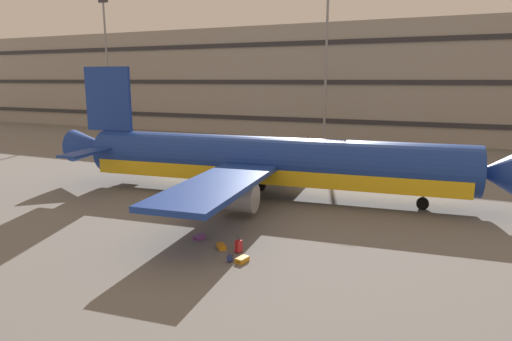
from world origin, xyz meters
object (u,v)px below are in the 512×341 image
object	(u,v)px
suitcase_small	(221,246)
backpack_orange	(230,259)
airliner	(264,162)
suitcase_black	(199,237)
suitcase_upright	(242,260)
suitcase_large	(239,246)

from	to	relation	value
suitcase_small	backpack_orange	bearing A→B (deg)	-49.37
airliner	suitcase_black	bearing A→B (deg)	-88.21
airliner	suitcase_upright	distance (m)	14.09
airliner	suitcase_large	xyz separation A→B (m)	(3.48, -12.03, -2.53)
suitcase_upright	suitcase_black	bearing A→B (deg)	151.70
suitcase_small	suitcase_large	bearing A→B (deg)	-6.97
airliner	backpack_orange	world-z (taller)	airliner
suitcase_black	suitcase_large	size ratio (longest dim) A/B	0.86
airliner	suitcase_small	bearing A→B (deg)	-78.99
airliner	suitcase_large	size ratio (longest dim) A/B	41.18
suitcase_small	suitcase_black	bearing A→B (deg)	156.71
suitcase_black	backpack_orange	distance (m)	4.12
airliner	suitcase_black	world-z (taller)	airliner
suitcase_black	suitcase_small	xyz separation A→B (m)	(1.97, -0.85, 0.01)
suitcase_black	suitcase_large	distance (m)	3.30
suitcase_upright	suitcase_large	size ratio (longest dim) A/B	0.91
suitcase_upright	suitcase_large	bearing A→B (deg)	124.51
suitcase_black	suitcase_large	xyz separation A→B (m)	(3.14, -0.99, 0.26)
suitcase_black	suitcase_small	bearing A→B (deg)	-23.29
airliner	suitcase_small	world-z (taller)	airliner
airliner	suitcase_large	distance (m)	12.77
suitcase_black	backpack_orange	world-z (taller)	backpack_orange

